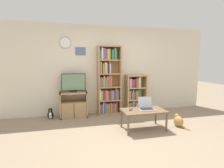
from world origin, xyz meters
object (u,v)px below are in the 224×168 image
television (74,83)px  cat (178,121)px  remote_near_laptop (131,110)px  bookshelf_tall (108,82)px  coffee_table (143,112)px  laptop (146,106)px  bookshelf_short (134,93)px  penguin_figurine (50,114)px  tv_stand (74,105)px

television → cat: (2.41, -1.36, -0.83)m
television → remote_near_laptop: 1.84m
bookshelf_tall → coffee_table: bookshelf_tall is taller
television → laptop: television is taller
bookshelf_tall → remote_near_laptop: 1.45m
television → bookshelf_tall: size_ratio=0.33×
remote_near_laptop → bookshelf_tall: bearing=134.6°
bookshelf_tall → laptop: bearing=-66.8°
laptop → remote_near_laptop: (-0.36, 0.03, -0.06)m
bookshelf_tall → cat: 2.17m
remote_near_laptop → television: bearing=168.7°
bookshelf_tall → cat: bookshelf_tall is taller
bookshelf_short → laptop: bookshelf_short is taller
television → coffee_table: 2.09m
cat → coffee_table: bearing=177.9°
coffee_table → penguin_figurine: size_ratio=3.21×
tv_stand → television: 0.61m
cat → laptop: bearing=175.5°
bookshelf_short → cat: size_ratio=2.56×
penguin_figurine → television: bearing=7.2°
laptop → cat: (0.82, -0.05, -0.39)m
television → bookshelf_tall: bearing=3.9°
bookshelf_tall → cat: size_ratio=4.48×
coffee_table → penguin_figurine: 2.50m
bookshelf_short → laptop: bearing=-99.9°
laptop → cat: 0.91m
tv_stand → bookshelf_tall: 1.18m
television → remote_near_laptop: television is taller
penguin_figurine → laptop: bearing=-29.0°
penguin_figurine → bookshelf_tall: bearing=5.2°
television → bookshelf_short: 1.87m
bookshelf_short → tv_stand: bearing=-177.1°
tv_stand → cat: (2.42, -1.33, -0.22)m
tv_stand → cat: size_ratio=1.67×
tv_stand → remote_near_laptop: size_ratio=4.75×
remote_near_laptop → penguin_figurine: 2.24m
tv_stand → laptop: bearing=-38.7°
coffee_table → bookshelf_tall: bearing=109.9°
coffee_table → remote_near_laptop: 0.29m
bookshelf_tall → remote_near_laptop: size_ratio=12.77×
coffee_table → remote_near_laptop: remote_near_laptop is taller
tv_stand → bookshelf_short: size_ratio=0.65×
laptop → penguin_figurine: laptop is taller
bookshelf_tall → laptop: bookshelf_tall is taller
cat → television: bearing=149.5°
tv_stand → coffee_table: size_ratio=0.76×
coffee_table → remote_near_laptop: bearing=166.5°
bookshelf_tall → penguin_figurine: 1.83m
cat → remote_near_laptop: bearing=174.9°
bookshelf_short → television: bearing=-178.1°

